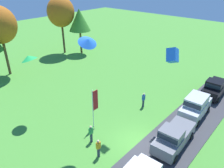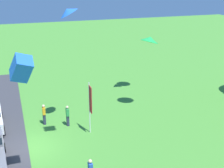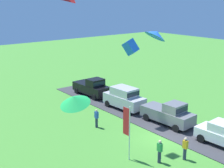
{
  "view_description": "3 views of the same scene",
  "coord_description": "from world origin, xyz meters",
  "px_view_note": "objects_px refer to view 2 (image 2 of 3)",
  "views": [
    {
      "loc": [
        -12.6,
        -8.16,
        13.37
      ],
      "look_at": [
        2.73,
        5.39,
        2.92
      ],
      "focal_mm": 35.0,
      "sensor_mm": 36.0,
      "label": 1
    },
    {
      "loc": [
        19.58,
        -0.72,
        11.38
      ],
      "look_at": [
        0.51,
        5.73,
        4.26
      ],
      "focal_mm": 50.0,
      "sensor_mm": 36.0,
      "label": 2
    },
    {
      "loc": [
        -15.84,
        17.95,
        11.17
      ],
      "look_at": [
        -0.45,
        5.62,
        5.7
      ],
      "focal_mm": 50.0,
      "sensor_mm": 36.0,
      "label": 3
    }
  ],
  "objects_px": {
    "person_on_lawn": "(44,114)",
    "kite_delta_over_trees": "(68,11)",
    "person_watching_sky": "(68,116)",
    "kite_box_mid_center": "(21,68)",
    "flag_banner": "(90,102)",
    "kite_delta_high_left": "(150,39)"
  },
  "relations": [
    {
      "from": "flag_banner",
      "to": "kite_delta_high_left",
      "type": "height_order",
      "value": "kite_delta_high_left"
    },
    {
      "from": "kite_box_mid_center",
      "to": "person_on_lawn",
      "type": "bearing_deg",
      "value": 168.15
    },
    {
      "from": "person_watching_sky",
      "to": "person_on_lawn",
      "type": "height_order",
      "value": "same"
    },
    {
      "from": "flag_banner",
      "to": "kite_box_mid_center",
      "type": "distance_m",
      "value": 8.2
    },
    {
      "from": "person_watching_sky",
      "to": "kite_delta_over_trees",
      "type": "relative_size",
      "value": 1.23
    },
    {
      "from": "flag_banner",
      "to": "kite_delta_over_trees",
      "type": "xyz_separation_m",
      "value": [
        -1.41,
        -1.07,
        6.41
      ]
    },
    {
      "from": "kite_box_mid_center",
      "to": "kite_delta_over_trees",
      "type": "distance_m",
      "value": 7.63
    },
    {
      "from": "person_on_lawn",
      "to": "kite_box_mid_center",
      "type": "xyz_separation_m",
      "value": [
        7.7,
        -1.62,
        6.14
      ]
    },
    {
      "from": "person_watching_sky",
      "to": "kite_delta_over_trees",
      "type": "bearing_deg",
      "value": 34.69
    },
    {
      "from": "person_watching_sky",
      "to": "kite_box_mid_center",
      "type": "relative_size",
      "value": 1.47
    },
    {
      "from": "person_on_lawn",
      "to": "kite_delta_over_trees",
      "type": "relative_size",
      "value": 1.23
    },
    {
      "from": "person_on_lawn",
      "to": "kite_box_mid_center",
      "type": "relative_size",
      "value": 1.47
    },
    {
      "from": "person_on_lawn",
      "to": "kite_delta_high_left",
      "type": "relative_size",
      "value": 1.12
    },
    {
      "from": "kite_box_mid_center",
      "to": "person_watching_sky",
      "type": "bearing_deg",
      "value": 154.05
    },
    {
      "from": "flag_banner",
      "to": "kite_box_mid_center",
      "type": "xyz_separation_m",
      "value": [
        5.0,
        -4.72,
        4.46
      ]
    },
    {
      "from": "kite_delta_high_left",
      "to": "kite_box_mid_center",
      "type": "xyz_separation_m",
      "value": [
        7.63,
        -10.56,
        0.69
      ]
    },
    {
      "from": "person_watching_sky",
      "to": "person_on_lawn",
      "type": "xyz_separation_m",
      "value": [
        -0.84,
        -1.72,
        0.0
      ]
    },
    {
      "from": "person_on_lawn",
      "to": "kite_delta_high_left",
      "type": "height_order",
      "value": "kite_delta_high_left"
    },
    {
      "from": "kite_delta_high_left",
      "to": "person_watching_sky",
      "type": "bearing_deg",
      "value": -83.92
    },
    {
      "from": "person_on_lawn",
      "to": "kite_delta_over_trees",
      "type": "distance_m",
      "value": 8.44
    },
    {
      "from": "kite_box_mid_center",
      "to": "kite_delta_high_left",
      "type": "bearing_deg",
      "value": 125.85
    },
    {
      "from": "person_watching_sky",
      "to": "flag_banner",
      "type": "bearing_deg",
      "value": 36.59
    }
  ]
}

